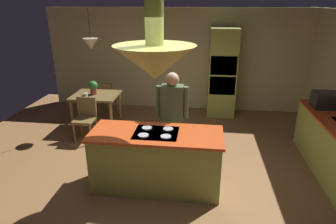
# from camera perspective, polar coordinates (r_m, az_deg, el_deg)

# --- Properties ---
(ground) EXTENTS (8.16, 8.16, 0.00)m
(ground) POSITION_cam_1_polar(r_m,az_deg,el_deg) (4.81, -1.82, -12.87)
(ground) COLOR olive
(wall_back) EXTENTS (6.80, 0.10, 2.55)m
(wall_back) POSITION_cam_1_polar(r_m,az_deg,el_deg) (7.56, 2.14, 10.22)
(wall_back) COLOR beige
(wall_back) RESTS_ON ground
(kitchen_island) EXTENTS (1.94, 0.78, 0.92)m
(kitchen_island) POSITION_cam_1_polar(r_m,az_deg,el_deg) (4.40, -2.29, -9.38)
(kitchen_island) COLOR #A0A84C
(kitchen_island) RESTS_ON ground
(counter_run_right) EXTENTS (0.73, 2.17, 0.90)m
(counter_run_right) POSITION_cam_1_polar(r_m,az_deg,el_deg) (5.52, 30.03, -5.77)
(counter_run_right) COLOR #A0A84C
(counter_run_right) RESTS_ON ground
(oven_tower) EXTENTS (0.66, 0.62, 2.12)m
(oven_tower) POSITION_cam_1_polar(r_m,az_deg,el_deg) (7.19, 10.67, 7.56)
(oven_tower) COLOR #A0A84C
(oven_tower) RESTS_ON ground
(dining_table) EXTENTS (0.99, 0.82, 0.76)m
(dining_table) POSITION_cam_1_polar(r_m,az_deg,el_deg) (6.62, -14.01, 2.44)
(dining_table) COLOR brown
(dining_table) RESTS_ON ground
(person_at_island) EXTENTS (0.53, 0.22, 1.64)m
(person_at_island) POSITION_cam_1_polar(r_m,az_deg,el_deg) (4.76, 0.80, -0.45)
(person_at_island) COLOR tan
(person_at_island) RESTS_ON ground
(range_hood) EXTENTS (1.10, 1.10, 1.00)m
(range_hood) POSITION_cam_1_polar(r_m,az_deg,el_deg) (3.87, -2.61, 10.15)
(range_hood) COLOR #A0A84C
(pendant_light_over_table) EXTENTS (0.32, 0.32, 0.82)m
(pendant_light_over_table) POSITION_cam_1_polar(r_m,az_deg,el_deg) (6.35, -14.98, 12.88)
(pendant_light_over_table) COLOR beige
(chair_facing_island) EXTENTS (0.40, 0.40, 0.87)m
(chair_facing_island) POSITION_cam_1_polar(r_m,az_deg,el_deg) (6.12, -15.92, -0.71)
(chair_facing_island) COLOR brown
(chair_facing_island) RESTS_ON ground
(chair_by_back_wall) EXTENTS (0.40, 0.40, 0.87)m
(chair_by_back_wall) POSITION_cam_1_polar(r_m,az_deg,el_deg) (7.22, -12.19, 2.93)
(chair_by_back_wall) COLOR brown
(chair_by_back_wall) RESTS_ON ground
(potted_plant_on_table) EXTENTS (0.20, 0.20, 0.30)m
(potted_plant_on_table) POSITION_cam_1_polar(r_m,az_deg,el_deg) (6.57, -14.53, 4.83)
(potted_plant_on_table) COLOR #99382D
(potted_plant_on_table) RESTS_ON dining_table
(cup_on_table) EXTENTS (0.07, 0.07, 0.09)m
(cup_on_table) POSITION_cam_1_polar(r_m,az_deg,el_deg) (6.44, -15.86, 3.22)
(cup_on_table) COLOR white
(cup_on_table) RESTS_ON dining_table
(microwave_on_counter) EXTENTS (0.46, 0.36, 0.28)m
(microwave_on_counter) POSITION_cam_1_polar(r_m,az_deg,el_deg) (5.86, 28.79, 2.09)
(microwave_on_counter) COLOR #232326
(microwave_on_counter) RESTS_ON counter_run_right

